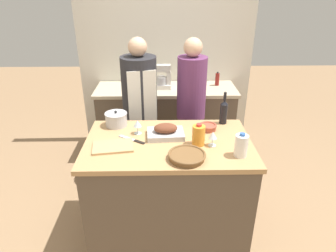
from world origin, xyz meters
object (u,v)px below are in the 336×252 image
object	(u,v)px
milk_jug	(241,146)
condiment_bottle_short	(193,85)
stock_pot	(116,119)
stand_mixer	(164,79)
wine_glass_right	(213,136)
mixing_bowl	(208,127)
wine_bottle_green	(224,111)
condiment_bottle_extra	(217,79)
roasting_pan	(166,132)
condiment_bottle_tall	(132,82)
wine_glass_left	(138,124)
person_cook_aproned	(140,107)
person_cook_guest	(191,106)
juice_jug	(199,135)
knife_chef	(133,140)
wicker_basket	(187,156)
cutting_board	(113,147)

from	to	relation	value
milk_jug	condiment_bottle_short	world-z (taller)	milk_jug
stock_pot	stand_mixer	distance (m)	1.20
wine_glass_right	condiment_bottle_short	xyz separation A→B (m)	(-0.02, 1.40, -0.04)
mixing_bowl	stand_mixer	distance (m)	1.28
wine_bottle_green	stand_mixer	distance (m)	1.22
condiment_bottle_extra	roasting_pan	bearing A→B (deg)	-114.98
mixing_bowl	milk_jug	xyz separation A→B (m)	(0.18, -0.44, 0.06)
condiment_bottle_tall	condiment_bottle_extra	bearing A→B (deg)	3.88
wine_glass_left	condiment_bottle_short	size ratio (longest dim) A/B	0.74
stand_mixer	roasting_pan	bearing A→B (deg)	-89.64
wine_glass_left	person_cook_aproned	distance (m)	0.69
roasting_pan	wine_glass_right	distance (m)	0.40
stock_pot	milk_jug	xyz separation A→B (m)	(0.99, -0.54, 0.03)
roasting_pan	mixing_bowl	world-z (taller)	roasting_pan
condiment_bottle_tall	person_cook_guest	bearing A→B (deg)	-43.35
condiment_bottle_short	person_cook_aproned	bearing A→B (deg)	-141.11
wine_bottle_green	person_cook_aproned	xyz separation A→B (m)	(-0.79, 0.48, -0.16)
stand_mixer	condiment_bottle_extra	xyz separation A→B (m)	(0.69, 0.11, -0.04)
wine_bottle_green	condiment_bottle_tall	distance (m)	1.46
milk_jug	condiment_bottle_tall	world-z (taller)	milk_jug
condiment_bottle_short	person_cook_aproned	world-z (taller)	person_cook_aproned
wine_bottle_green	person_cook_guest	bearing A→B (deg)	117.28
mixing_bowl	juice_jug	distance (m)	0.29
juice_jug	wine_glass_right	distance (m)	0.11
mixing_bowl	wine_glass_left	distance (m)	0.61
knife_chef	stand_mixer	world-z (taller)	stand_mixer
person_cook_guest	wicker_basket	bearing A→B (deg)	-98.29
stand_mixer	person_cook_aproned	world-z (taller)	person_cook_aproned
person_cook_aproned	condiment_bottle_extra	bearing A→B (deg)	23.58
stock_pot	condiment_bottle_extra	distance (m)	1.66
stand_mixer	person_cook_guest	distance (m)	0.68
condiment_bottle_short	condiment_bottle_extra	xyz separation A→B (m)	(0.33, 0.22, 0.00)
milk_jug	knife_chef	bearing A→B (deg)	162.65
condiment_bottle_tall	condiment_bottle_short	size ratio (longest dim) A/B	0.97
cutting_board	milk_jug	distance (m)	0.98
stand_mixer	mixing_bowl	bearing A→B (deg)	-72.73
wine_glass_right	person_cook_guest	distance (m)	0.91
condiment_bottle_extra	juice_jug	bearing A→B (deg)	-104.68
roasting_pan	juice_jug	bearing A→B (deg)	-28.52
cutting_board	condiment_bottle_extra	xyz separation A→B (m)	(1.09, 1.63, 0.04)
stock_pot	wine_bottle_green	world-z (taller)	wine_bottle_green
wicker_basket	condiment_bottle_short	distance (m)	1.61
stock_pot	condiment_bottle_extra	xyz separation A→B (m)	(1.12, 1.23, -0.01)
milk_jug	condiment_bottle_tall	bearing A→B (deg)	119.34
cutting_board	wine_glass_left	xyz separation A→B (m)	(0.18, 0.24, 0.08)
juice_jug	condiment_bottle_tall	size ratio (longest dim) A/B	1.10
condiment_bottle_tall	condiment_bottle_short	distance (m)	0.77
mixing_bowl	person_cook_aproned	size ratio (longest dim) A/B	0.10
cutting_board	condiment_bottle_short	xyz separation A→B (m)	(0.77, 1.41, 0.04)
juice_jug	stand_mixer	xyz separation A→B (m)	(-0.27, 1.48, 0.01)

